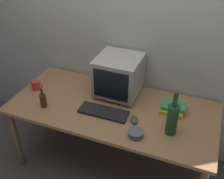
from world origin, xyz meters
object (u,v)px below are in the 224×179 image
Objects in this scene: bottle_short at (43,100)px; book_stack at (173,108)px; bottle_tall at (172,118)px; computer_mouse at (134,120)px; mug at (36,85)px; cd_spindle at (136,134)px; keyboard at (104,112)px; crt_monitor at (119,75)px.

bottle_short is 0.87× the size of book_stack.
computer_mouse is at bearing 175.82° from bottle_tall.
bottle_short is (-0.79, -0.10, 0.05)m from computer_mouse.
cd_spindle is at bearing -13.71° from mug.
keyboard is at bearing 154.32° from cd_spindle.
keyboard is at bearing 157.68° from computer_mouse.
bottle_short is 1.53× the size of cd_spindle.
book_stack is at bearing 96.67° from bottle_tall.
cd_spindle is (0.32, -0.48, -0.17)m from crt_monitor.
bottle_short is (-0.53, -0.43, -0.12)m from crt_monitor.
keyboard is 0.53m from bottle_short.
bottle_tall is at bearing -83.33° from book_stack.
cd_spindle is at bearing -150.56° from bottle_tall.
cd_spindle is (0.06, -0.15, 0.00)m from computer_mouse.
keyboard is 4.20× the size of computer_mouse.
keyboard is 3.50× the size of cd_spindle.
cd_spindle reaches higher than computer_mouse.
crt_monitor reaches higher than book_stack.
mug is (-0.75, -0.22, -0.15)m from crt_monitor.
keyboard is 0.27m from computer_mouse.
crt_monitor reaches higher than computer_mouse.
crt_monitor is 2.13× the size of bottle_short.
cd_spindle is (-0.24, -0.13, -0.12)m from bottle_tall.
crt_monitor is 1.86× the size of book_stack.
mug reaches higher than keyboard.
book_stack is 0.45m from cd_spindle.
computer_mouse is (0.27, -0.01, 0.01)m from keyboard.
computer_mouse is at bearing -51.86° from crt_monitor.
crt_monitor is 0.69m from bottle_short.
crt_monitor is 3.26× the size of mug.
book_stack is (0.27, 0.25, 0.01)m from computer_mouse.
bottle_tall is (0.56, -0.35, -0.05)m from crt_monitor.
keyboard is 0.59m from book_stack.
mug is (-0.22, 0.20, -0.02)m from bottle_short.
mug is at bearing 152.80° from computer_mouse.
mug is (-1.28, -0.14, 0.01)m from book_stack.
computer_mouse is 0.36m from book_stack.
crt_monitor reaches higher than cd_spindle.
cd_spindle is (0.33, -0.16, 0.01)m from keyboard.
book_stack is (-0.03, 0.27, -0.11)m from bottle_tall.
bottle_short reaches higher than cd_spindle.
keyboard is at bearing -92.37° from crt_monitor.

